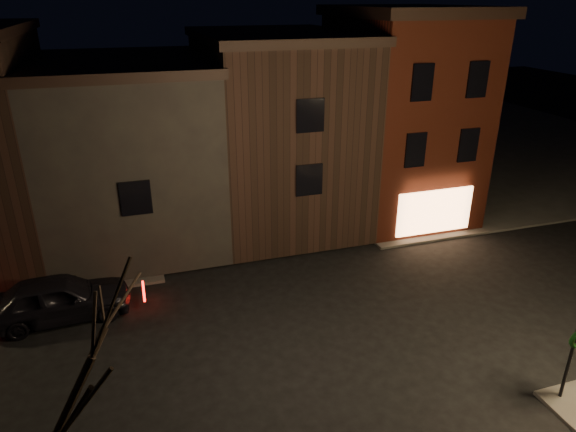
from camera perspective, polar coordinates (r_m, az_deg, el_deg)
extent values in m
plane|color=black|center=(18.94, 3.48, -12.45)|extent=(120.00, 120.00, 0.00)
cube|color=#2D2B28|center=(44.23, 18.90, 7.63)|extent=(30.00, 30.00, 0.12)
cube|color=#41150B|center=(28.08, 12.35, 10.56)|extent=(6.00, 8.00, 10.00)
cube|color=black|center=(27.46, 13.34, 21.29)|extent=(6.50, 8.50, 0.50)
cube|color=#F1A76C|center=(25.88, 15.97, 0.49)|extent=(4.00, 0.12, 2.20)
cube|color=black|center=(26.61, -1.30, 9.28)|extent=(7.00, 10.00, 9.00)
cube|color=black|center=(25.88, -1.40, 19.43)|extent=(7.30, 10.30, 0.40)
cube|color=black|center=(25.75, -17.08, 6.63)|extent=(7.50, 10.00, 8.00)
cube|color=black|center=(24.95, -18.24, 15.89)|extent=(7.80, 10.30, 0.40)
cylinder|color=black|center=(16.91, 29.25, -11.97)|extent=(0.10, 0.10, 4.00)
imported|color=black|center=(20.81, -24.13, -8.32)|extent=(5.14, 2.32, 1.71)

